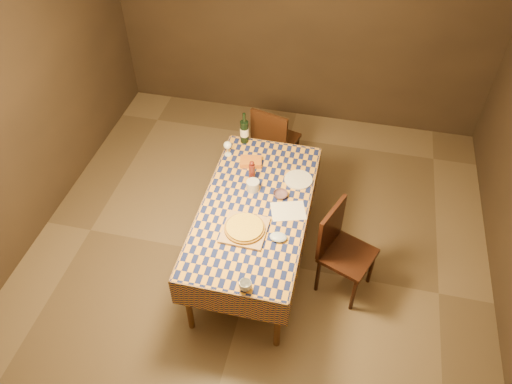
{
  "coord_description": "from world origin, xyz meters",
  "views": [
    {
      "loc": [
        0.68,
        -2.93,
        3.95
      ],
      "look_at": [
        0.0,
        0.05,
        0.9
      ],
      "focal_mm": 35.0,
      "sensor_mm": 36.0,
      "label": 1
    }
  ],
  "objects_px": {
    "dining_table": "(255,212)",
    "wine_bottle": "(244,131)",
    "cutting_board": "(245,230)",
    "chair_right": "(340,246)",
    "bowl": "(280,195)",
    "white_plate": "(298,180)",
    "chair_far": "(273,139)",
    "pizza": "(245,228)"
  },
  "relations": [
    {
      "from": "cutting_board",
      "to": "bowl",
      "type": "relative_size",
      "value": 2.82
    },
    {
      "from": "cutting_board",
      "to": "pizza",
      "type": "xyz_separation_m",
      "value": [
        0.0,
        0.0,
        0.03
      ]
    },
    {
      "from": "wine_bottle",
      "to": "chair_far",
      "type": "xyz_separation_m",
      "value": [
        0.22,
        0.4,
        -0.37
      ]
    },
    {
      "from": "bowl",
      "to": "chair_right",
      "type": "xyz_separation_m",
      "value": [
        0.59,
        -0.25,
        -0.27
      ]
    },
    {
      "from": "cutting_board",
      "to": "white_plate",
      "type": "distance_m",
      "value": 0.79
    },
    {
      "from": "cutting_board",
      "to": "bowl",
      "type": "distance_m",
      "value": 0.52
    },
    {
      "from": "wine_bottle",
      "to": "chair_right",
      "type": "relative_size",
      "value": 0.37
    },
    {
      "from": "dining_table",
      "to": "cutting_board",
      "type": "xyz_separation_m",
      "value": [
        -0.02,
        -0.29,
        0.09
      ]
    },
    {
      "from": "white_plate",
      "to": "chair_far",
      "type": "xyz_separation_m",
      "value": [
        -0.4,
        0.84,
        -0.25
      ]
    },
    {
      "from": "bowl",
      "to": "chair_right",
      "type": "height_order",
      "value": "chair_right"
    },
    {
      "from": "dining_table",
      "to": "chair_far",
      "type": "xyz_separation_m",
      "value": [
        -0.08,
        1.26,
        -0.17
      ]
    },
    {
      "from": "wine_bottle",
      "to": "chair_far",
      "type": "bearing_deg",
      "value": 61.07
    },
    {
      "from": "white_plate",
      "to": "chair_right",
      "type": "xyz_separation_m",
      "value": [
        0.47,
        -0.49,
        -0.25
      ]
    },
    {
      "from": "bowl",
      "to": "white_plate",
      "type": "bearing_deg",
      "value": 62.9
    },
    {
      "from": "bowl",
      "to": "chair_far",
      "type": "height_order",
      "value": "chair_far"
    },
    {
      "from": "wine_bottle",
      "to": "chair_far",
      "type": "relative_size",
      "value": 0.37
    },
    {
      "from": "chair_right",
      "to": "white_plate",
      "type": "bearing_deg",
      "value": 133.9
    },
    {
      "from": "white_plate",
      "to": "chair_far",
      "type": "bearing_deg",
      "value": 115.35
    },
    {
      "from": "chair_right",
      "to": "dining_table",
      "type": "bearing_deg",
      "value": 174.69
    },
    {
      "from": "cutting_board",
      "to": "chair_far",
      "type": "bearing_deg",
      "value": 92.24
    },
    {
      "from": "dining_table",
      "to": "chair_far",
      "type": "height_order",
      "value": "chair_far"
    },
    {
      "from": "bowl",
      "to": "chair_far",
      "type": "distance_m",
      "value": 1.15
    },
    {
      "from": "dining_table",
      "to": "chair_far",
      "type": "distance_m",
      "value": 1.27
    },
    {
      "from": "dining_table",
      "to": "white_plate",
      "type": "relative_size",
      "value": 7.06
    },
    {
      "from": "pizza",
      "to": "white_plate",
      "type": "distance_m",
      "value": 0.79
    },
    {
      "from": "dining_table",
      "to": "bowl",
      "type": "height_order",
      "value": "bowl"
    },
    {
      "from": "cutting_board",
      "to": "chair_right",
      "type": "height_order",
      "value": "chair_right"
    },
    {
      "from": "dining_table",
      "to": "cutting_board",
      "type": "distance_m",
      "value": 0.31
    },
    {
      "from": "bowl",
      "to": "white_plate",
      "type": "xyz_separation_m",
      "value": [
        0.12,
        0.24,
        -0.01
      ]
    },
    {
      "from": "wine_bottle",
      "to": "dining_table",
      "type": "bearing_deg",
      "value": -70.65
    },
    {
      "from": "bowl",
      "to": "chair_far",
      "type": "bearing_deg",
      "value": 104.28
    },
    {
      "from": "chair_right",
      "to": "bowl",
      "type": "bearing_deg",
      "value": 157.38
    },
    {
      "from": "pizza",
      "to": "wine_bottle",
      "type": "distance_m",
      "value": 1.19
    },
    {
      "from": "chair_right",
      "to": "wine_bottle",
      "type": "bearing_deg",
      "value": 139.52
    },
    {
      "from": "wine_bottle",
      "to": "chair_right",
      "type": "distance_m",
      "value": 1.48
    },
    {
      "from": "pizza",
      "to": "white_plate",
      "type": "xyz_separation_m",
      "value": [
        0.34,
        0.71,
        -0.03
      ]
    },
    {
      "from": "bowl",
      "to": "chair_right",
      "type": "bearing_deg",
      "value": -22.62
    },
    {
      "from": "dining_table",
      "to": "wine_bottle",
      "type": "distance_m",
      "value": 0.93
    },
    {
      "from": "chair_far",
      "to": "chair_right",
      "type": "xyz_separation_m",
      "value": [
        0.87,
        -1.33,
        0.0
      ]
    },
    {
      "from": "chair_far",
      "to": "pizza",
      "type": "bearing_deg",
      "value": -87.76
    },
    {
      "from": "wine_bottle",
      "to": "white_plate",
      "type": "distance_m",
      "value": 0.77
    },
    {
      "from": "white_plate",
      "to": "wine_bottle",
      "type": "bearing_deg",
      "value": 144.51
    }
  ]
}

